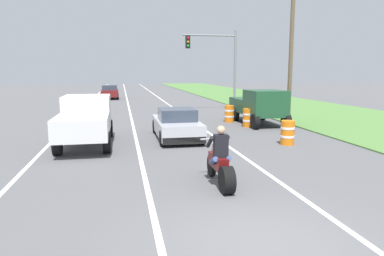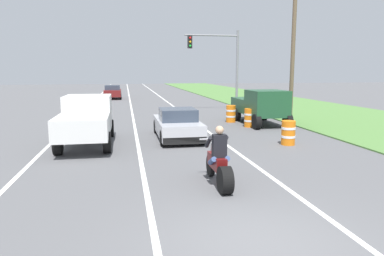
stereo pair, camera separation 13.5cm
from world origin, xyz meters
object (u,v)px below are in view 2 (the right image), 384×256
object	(u,v)px
construction_barrel_nearest	(288,133)
distant_car_far_ahead	(113,92)
pickup_truck_left_lane_white	(86,118)
construction_barrel_far	(231,114)
pickup_truck_right_shoulder_dark_green	(260,105)
motorcycle_with_rider	(219,164)
sports_car_silver	(177,125)
traffic_light_mast_near	(221,58)
construction_barrel_mid	(250,118)

from	to	relation	value
construction_barrel_nearest	distant_car_far_ahead	world-z (taller)	distant_car_far_ahead
pickup_truck_left_lane_white	construction_barrel_far	world-z (taller)	pickup_truck_left_lane_white
construction_barrel_nearest	pickup_truck_right_shoulder_dark_green	bearing A→B (deg)	80.10
pickup_truck_left_lane_white	motorcycle_with_rider	bearing A→B (deg)	-57.24
motorcycle_with_rider	construction_barrel_nearest	bearing A→B (deg)	48.33
sports_car_silver	distant_car_far_ahead	distance (m)	24.56
traffic_light_mast_near	pickup_truck_right_shoulder_dark_green	bearing A→B (deg)	-86.67
sports_car_silver	construction_barrel_nearest	xyz separation A→B (m)	(4.29, -2.22, -0.13)
construction_barrel_mid	distant_car_far_ahead	world-z (taller)	distant_car_far_ahead
construction_barrel_mid	distant_car_far_ahead	xyz separation A→B (m)	(-7.94, 21.67, 0.27)
pickup_truck_right_shoulder_dark_green	construction_barrel_mid	world-z (taller)	pickup_truck_right_shoulder_dark_green
construction_barrel_nearest	distant_car_far_ahead	bearing A→B (deg)	106.58
pickup_truck_right_shoulder_dark_green	pickup_truck_left_lane_white	bearing A→B (deg)	-154.94
motorcycle_with_rider	pickup_truck_right_shoulder_dark_green	bearing A→B (deg)	63.55
motorcycle_with_rider	construction_barrel_far	distance (m)	12.12
pickup_truck_left_lane_white	distant_car_far_ahead	world-z (taller)	pickup_truck_left_lane_white
motorcycle_with_rider	distant_car_far_ahead	bearing A→B (deg)	96.77
pickup_truck_right_shoulder_dark_green	construction_barrel_far	world-z (taller)	pickup_truck_right_shoulder_dark_green
construction_barrel_mid	construction_barrel_far	size ratio (longest dim) A/B	1.00
motorcycle_with_rider	distant_car_far_ahead	distance (m)	31.43
traffic_light_mast_near	construction_barrel_nearest	distance (m)	13.26
sports_car_silver	pickup_truck_right_shoulder_dark_green	xyz separation A→B (m)	(5.28, 3.50, 0.48)
traffic_light_mast_near	construction_barrel_mid	bearing A→B (deg)	-93.88
sports_car_silver	construction_barrel_mid	distance (m)	5.07
sports_car_silver	construction_barrel_far	bearing A→B (deg)	49.90
sports_car_silver	construction_barrel_far	xyz separation A→B (m)	(3.87, 4.60, -0.13)
motorcycle_with_rider	traffic_light_mast_near	xyz separation A→B (m)	(4.77, 17.49, 3.37)
construction_barrel_nearest	construction_barrel_far	bearing A→B (deg)	93.49
sports_car_silver	distant_car_far_ahead	bearing A→B (deg)	98.44
motorcycle_with_rider	traffic_light_mast_near	world-z (taller)	traffic_light_mast_near
pickup_truck_left_lane_white	construction_barrel_mid	xyz separation A→B (m)	(8.19, 3.39, -0.60)
motorcycle_with_rider	traffic_light_mast_near	size ratio (longest dim) A/B	0.37
pickup_truck_left_lane_white	construction_barrel_mid	world-z (taller)	pickup_truck_left_lane_white
motorcycle_with_rider	construction_barrel_far	bearing A→B (deg)	71.88
pickup_truck_left_lane_white	traffic_light_mast_near	bearing A→B (deg)	52.42
traffic_light_mast_near	motorcycle_with_rider	bearing A→B (deg)	-105.26
pickup_truck_right_shoulder_dark_green	distant_car_far_ahead	size ratio (longest dim) A/B	1.20
construction_barrel_mid	construction_barrel_far	world-z (taller)	same
motorcycle_with_rider	sports_car_silver	size ratio (longest dim) A/B	0.51
sports_car_silver	traffic_light_mast_near	bearing A→B (deg)	65.24
distant_car_far_ahead	construction_barrel_nearest	bearing A→B (deg)	-73.42
pickup_truck_right_shoulder_dark_green	motorcycle_with_rider	bearing A→B (deg)	-116.45
construction_barrel_far	distant_car_far_ahead	world-z (taller)	distant_car_far_ahead
construction_barrel_mid	construction_barrel_nearest	bearing A→B (deg)	-90.56
construction_barrel_nearest	construction_barrel_mid	xyz separation A→B (m)	(0.05, 4.84, 0.00)
construction_barrel_nearest	distant_car_far_ahead	distance (m)	27.66
construction_barrel_far	construction_barrel_mid	bearing A→B (deg)	-76.82
traffic_light_mast_near	construction_barrel_nearest	bearing A→B (deg)	-92.62
sports_car_silver	construction_barrel_mid	bearing A→B (deg)	31.18
motorcycle_with_rider	construction_barrel_nearest	world-z (taller)	motorcycle_with_rider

